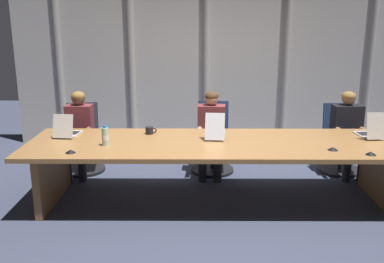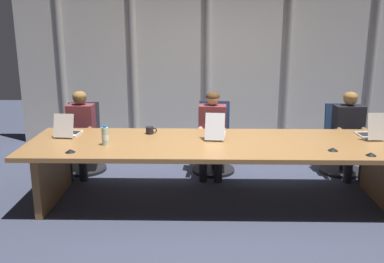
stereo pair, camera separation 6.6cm
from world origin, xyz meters
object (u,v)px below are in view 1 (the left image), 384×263
(laptop_left_end, at_px, (67,131))
(conference_mic_right_side, at_px, (371,153))
(office_chair_left_end, at_px, (83,146))
(water_bottle_primary, at_px, (105,137))
(person_left_end, at_px, (78,129))
(office_chair_left_mid, at_px, (213,146))
(person_center, at_px, (349,129))
(coffee_mug_near, at_px, (150,130))
(office_chair_center, at_px, (340,146))
(conference_mic_middle, at_px, (70,151))
(person_left_mid, at_px, (211,129))
(laptop_left_mid, at_px, (215,132))
(conference_mic_left_side, at_px, (333,149))
(laptop_center, at_px, (370,132))

(laptop_left_end, bearing_deg, conference_mic_right_side, -97.54)
(office_chair_left_end, xyz_separation_m, water_bottle_primary, (0.59, -1.24, 0.48))
(person_left_end, distance_m, conference_mic_right_side, 3.69)
(office_chair_left_mid, height_order, person_center, person_center)
(office_chair_left_mid, height_order, coffee_mug_near, office_chair_left_mid)
(person_left_end, bearing_deg, person_center, 90.64)
(office_chair_center, bearing_deg, conference_mic_middle, -65.33)
(conference_mic_right_side, bearing_deg, office_chair_center, 81.53)
(conference_mic_middle, bearing_deg, office_chair_left_end, 100.41)
(person_left_end, relative_size, person_left_mid, 1.00)
(office_chair_center, bearing_deg, person_center, 13.86)
(laptop_left_mid, distance_m, water_bottle_primary, 1.30)
(conference_mic_left_side, bearing_deg, office_chair_left_mid, 131.05)
(person_left_mid, bearing_deg, conference_mic_left_side, 49.55)
(office_chair_center, xyz_separation_m, person_left_mid, (-1.83, -0.16, 0.30))
(person_left_end, xyz_separation_m, conference_mic_right_side, (3.41, -1.40, 0.10))
(office_chair_center, bearing_deg, laptop_left_end, -76.44)
(laptop_left_end, height_order, conference_mic_middle, laptop_left_end)
(laptop_left_end, relative_size, office_chair_left_end, 0.42)
(office_chair_left_mid, bearing_deg, laptop_left_end, -62.25)
(laptop_left_end, xyz_separation_m, person_left_mid, (1.76, 0.68, -0.14))
(water_bottle_primary, height_order, conference_mic_right_side, water_bottle_primary)
(person_center, xyz_separation_m, conference_mic_middle, (-3.40, -1.36, 0.09))
(person_center, distance_m, conference_mic_middle, 3.66)
(water_bottle_primary, bearing_deg, laptop_left_mid, 17.03)
(laptop_center, height_order, coffee_mug_near, laptop_center)
(laptop_left_mid, bearing_deg, laptop_center, -85.10)
(person_center, height_order, conference_mic_middle, person_center)
(laptop_left_mid, distance_m, person_left_end, 1.97)
(office_chair_left_mid, xyz_separation_m, conference_mic_left_side, (1.22, -1.41, 0.38))
(laptop_left_end, distance_m, water_bottle_primary, 0.67)
(office_chair_left_end, distance_m, conference_mic_middle, 1.59)
(person_left_mid, height_order, conference_mic_right_side, person_left_mid)
(person_left_mid, height_order, coffee_mug_near, person_left_mid)
(person_left_mid, relative_size, conference_mic_left_side, 10.42)
(office_chair_left_mid, relative_size, office_chair_center, 1.03)
(office_chair_left_mid, height_order, person_left_end, person_left_end)
(laptop_left_end, height_order, person_center, person_center)
(office_chair_left_mid, relative_size, conference_mic_left_side, 8.81)
(laptop_center, xyz_separation_m, conference_mic_right_side, (-0.26, -0.70, -0.04))
(laptop_left_mid, xyz_separation_m, office_chair_left_mid, (0.01, 0.86, -0.43))
(person_left_mid, bearing_deg, office_chair_left_mid, 173.08)
(office_chair_center, height_order, water_bottle_primary, water_bottle_primary)
(office_chair_center, relative_size, conference_mic_middle, 8.55)
(conference_mic_middle, bearing_deg, office_chair_left_mid, 44.12)
(laptop_left_end, distance_m, person_center, 3.69)
(conference_mic_right_side, bearing_deg, water_bottle_primary, 173.31)
(water_bottle_primary, xyz_separation_m, conference_mic_middle, (-0.31, -0.28, -0.08))
(laptop_center, bearing_deg, office_chair_left_mid, 61.25)
(office_chair_left_end, distance_m, person_left_end, 0.34)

